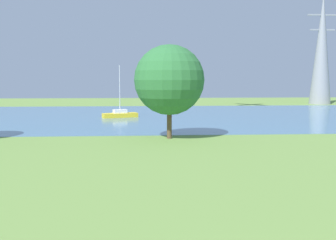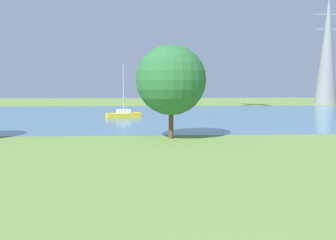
# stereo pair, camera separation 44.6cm
# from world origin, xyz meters

# --- Properties ---
(ground_plane) EXTENTS (160.00, 160.00, 0.00)m
(ground_plane) POSITION_xyz_m (0.00, 22.00, 0.00)
(ground_plane) COLOR olive
(water_surface) EXTENTS (140.00, 40.00, 0.02)m
(water_surface) POSITION_xyz_m (0.00, 50.00, 0.01)
(water_surface) COLOR teal
(water_surface) RESTS_ON ground
(sailboat_yellow) EXTENTS (5.02, 3.03, 7.20)m
(sailboat_yellow) POSITION_xyz_m (-6.18, 47.78, 0.47)
(sailboat_yellow) COLOR yellow
(sailboat_yellow) RESTS_ON water_surface
(tree_mid_shore) EXTENTS (6.30, 6.30, 8.43)m
(tree_mid_shore) POSITION_xyz_m (-0.71, 28.15, 5.27)
(tree_mid_shore) COLOR brown
(tree_mid_shore) RESTS_ON ground
(electricity_pylon) EXTENTS (6.40, 4.40, 22.88)m
(electricity_pylon) POSITION_xyz_m (34.05, 74.00, 11.45)
(electricity_pylon) COLOR gray
(electricity_pylon) RESTS_ON ground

